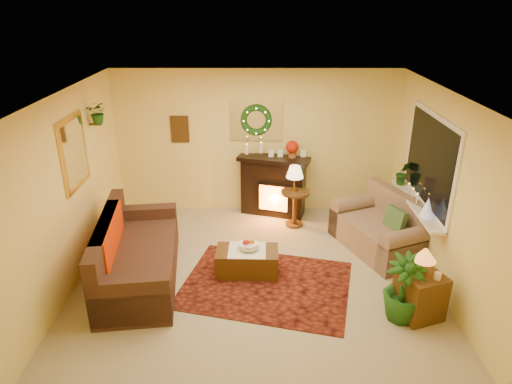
{
  "coord_description": "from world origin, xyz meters",
  "views": [
    {
      "loc": [
        0.01,
        -5.6,
        3.7
      ],
      "look_at": [
        0.0,
        0.35,
        1.15
      ],
      "focal_mm": 32.0,
      "sensor_mm": 36.0,
      "label": 1
    }
  ],
  "objects_px": {
    "end_table_square": "(419,297)",
    "fireplace": "(273,186)",
    "coffee_table": "(247,260)",
    "side_table_round": "(295,208)",
    "loveseat": "(380,225)",
    "sofa": "(139,252)"
  },
  "relations": [
    {
      "from": "fireplace",
      "to": "coffee_table",
      "type": "xyz_separation_m",
      "value": [
        -0.44,
        -1.99,
        -0.34
      ]
    },
    {
      "from": "side_table_round",
      "to": "end_table_square",
      "type": "height_order",
      "value": "side_table_round"
    },
    {
      "from": "sofa",
      "to": "side_table_round",
      "type": "relative_size",
      "value": 3.44
    },
    {
      "from": "fireplace",
      "to": "coffee_table",
      "type": "relative_size",
      "value": 1.27
    },
    {
      "from": "end_table_square",
      "to": "side_table_round",
      "type": "bearing_deg",
      "value": 119.02
    },
    {
      "from": "loveseat",
      "to": "end_table_square",
      "type": "bearing_deg",
      "value": -110.07
    },
    {
      "from": "sofa",
      "to": "side_table_round",
      "type": "xyz_separation_m",
      "value": [
        2.3,
        1.67,
        -0.1
      ]
    },
    {
      "from": "side_table_round",
      "to": "end_table_square",
      "type": "xyz_separation_m",
      "value": [
        1.37,
        -2.47,
        -0.05
      ]
    },
    {
      "from": "loveseat",
      "to": "fireplace",
      "type": "bearing_deg",
      "value": 118.01
    },
    {
      "from": "end_table_square",
      "to": "fireplace",
      "type": "bearing_deg",
      "value": 120.47
    },
    {
      "from": "coffee_table",
      "to": "loveseat",
      "type": "bearing_deg",
      "value": 20.04
    },
    {
      "from": "sofa",
      "to": "coffee_table",
      "type": "bearing_deg",
      "value": -1.35
    },
    {
      "from": "sofa",
      "to": "loveseat",
      "type": "relative_size",
      "value": 1.43
    },
    {
      "from": "coffee_table",
      "to": "end_table_square",
      "type": "bearing_deg",
      "value": -22.28
    },
    {
      "from": "loveseat",
      "to": "side_table_round",
      "type": "relative_size",
      "value": 2.4
    },
    {
      "from": "fireplace",
      "to": "end_table_square",
      "type": "xyz_separation_m",
      "value": [
        1.73,
        -2.94,
        -0.28
      ]
    },
    {
      "from": "sofa",
      "to": "loveseat",
      "type": "bearing_deg",
      "value": 6.19
    },
    {
      "from": "end_table_square",
      "to": "coffee_table",
      "type": "relative_size",
      "value": 0.67
    },
    {
      "from": "side_table_round",
      "to": "fireplace",
      "type": "bearing_deg",
      "value": 127.35
    },
    {
      "from": "end_table_square",
      "to": "coffee_table",
      "type": "distance_m",
      "value": 2.36
    },
    {
      "from": "fireplace",
      "to": "side_table_round",
      "type": "xyz_separation_m",
      "value": [
        0.36,
        -0.47,
        -0.23
      ]
    },
    {
      "from": "coffee_table",
      "to": "sofa",
      "type": "bearing_deg",
      "value": -172.73
    }
  ]
}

